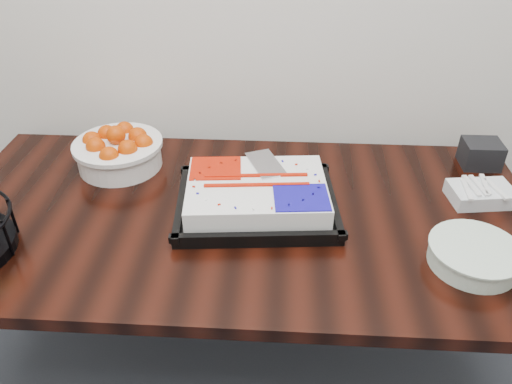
# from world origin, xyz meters

# --- Properties ---
(table) EXTENTS (1.80, 0.90, 0.75)m
(table) POSITION_xyz_m (0.00, 2.00, 0.66)
(table) COLOR black
(table) RESTS_ON ground
(cake_tray) EXTENTS (0.50, 0.41, 0.10)m
(cake_tray) POSITION_xyz_m (0.05, 2.02, 0.79)
(cake_tray) COLOR black
(cake_tray) RESTS_ON table
(tangerine_bowl) EXTENTS (0.30, 0.30, 0.19)m
(tangerine_bowl) POSITION_xyz_m (-0.43, 2.24, 0.83)
(tangerine_bowl) COLOR white
(tangerine_bowl) RESTS_ON table
(plate_stack) EXTENTS (0.24, 0.24, 0.06)m
(plate_stack) POSITION_xyz_m (0.63, 1.81, 0.78)
(plate_stack) COLOR white
(plate_stack) RESTS_ON table
(fork_bag) EXTENTS (0.20, 0.15, 0.05)m
(fork_bag) POSITION_xyz_m (0.74, 2.10, 0.78)
(fork_bag) COLOR silver
(fork_bag) RESTS_ON table
(napkin_box) EXTENTS (0.13, 0.11, 0.09)m
(napkin_box) POSITION_xyz_m (0.80, 2.32, 0.79)
(napkin_box) COLOR black
(napkin_box) RESTS_ON table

